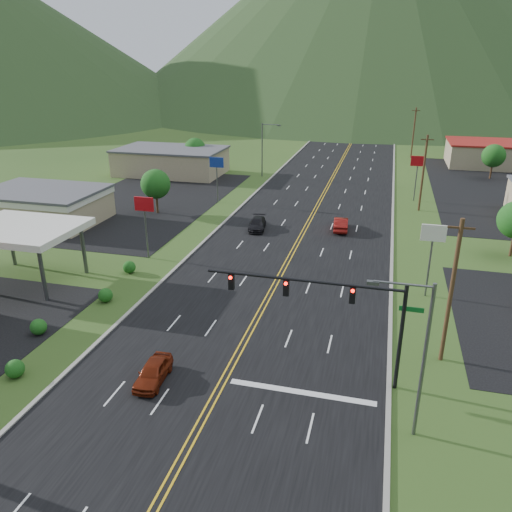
% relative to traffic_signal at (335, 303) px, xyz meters
% --- Properties ---
extents(traffic_signal, '(13.10, 0.43, 7.00)m').
position_rel_traffic_signal_xyz_m(traffic_signal, '(0.00, 0.00, 0.00)').
color(traffic_signal, black).
rests_on(traffic_signal, ground).
extents(streetlight_east, '(3.28, 0.25, 9.00)m').
position_rel_traffic_signal_xyz_m(streetlight_east, '(4.70, -4.00, -0.15)').
color(streetlight_east, '#59595E').
rests_on(streetlight_east, ground).
extents(streetlight_west, '(3.28, 0.25, 9.00)m').
position_rel_traffic_signal_xyz_m(streetlight_west, '(-18.16, 56.00, -0.15)').
color(streetlight_west, '#59595E').
rests_on(streetlight_west, ground).
extents(gas_canopy, '(10.00, 8.00, 5.30)m').
position_rel_traffic_signal_xyz_m(gas_canopy, '(-28.48, 8.00, -0.46)').
color(gas_canopy, white).
rests_on(gas_canopy, ground).
extents(building_west_mid, '(14.40, 10.40, 4.10)m').
position_rel_traffic_signal_xyz_m(building_west_mid, '(-38.48, 24.00, -3.06)').
color(building_west_mid, tan).
rests_on(building_west_mid, ground).
extents(building_west_far, '(18.40, 11.40, 4.50)m').
position_rel_traffic_signal_xyz_m(building_west_far, '(-34.48, 54.00, -3.07)').
color(building_west_far, tan).
rests_on(building_west_far, ground).
extents(building_east_far, '(16.40, 12.40, 4.50)m').
position_rel_traffic_signal_xyz_m(building_east_far, '(21.52, 76.00, -3.07)').
color(building_east_far, tan).
rests_on(building_east_far, ground).
extents(pole_sign_west_a, '(2.00, 0.18, 6.40)m').
position_rel_traffic_signal_xyz_m(pole_sign_west_a, '(-20.48, 16.00, -0.28)').
color(pole_sign_west_a, '#59595E').
rests_on(pole_sign_west_a, ground).
extents(pole_sign_west_b, '(2.00, 0.18, 6.40)m').
position_rel_traffic_signal_xyz_m(pole_sign_west_b, '(-20.48, 38.00, -0.28)').
color(pole_sign_west_b, '#59595E').
rests_on(pole_sign_west_b, ground).
extents(pole_sign_east_a, '(2.00, 0.18, 6.40)m').
position_rel_traffic_signal_xyz_m(pole_sign_east_a, '(6.52, 14.00, -0.28)').
color(pole_sign_east_a, '#59595E').
rests_on(pole_sign_east_a, ground).
extents(pole_sign_east_b, '(2.00, 0.18, 6.40)m').
position_rel_traffic_signal_xyz_m(pole_sign_east_b, '(6.52, 46.00, -0.28)').
color(pole_sign_east_b, '#59595E').
rests_on(pole_sign_east_b, ground).
extents(tree_west_a, '(3.84, 3.84, 5.82)m').
position_rel_traffic_signal_xyz_m(tree_west_a, '(-26.48, 31.00, -1.44)').
color(tree_west_a, '#382314').
rests_on(tree_west_a, ground).
extents(tree_west_b, '(3.84, 3.84, 5.82)m').
position_rel_traffic_signal_xyz_m(tree_west_b, '(-31.48, 58.00, -1.44)').
color(tree_west_b, '#382314').
rests_on(tree_west_b, ground).
extents(tree_east_b, '(3.84, 3.84, 5.82)m').
position_rel_traffic_signal_xyz_m(tree_east_b, '(19.52, 64.00, -1.44)').
color(tree_east_b, '#382314').
rests_on(tree_east_b, ground).
extents(utility_pole_a, '(1.60, 0.28, 10.00)m').
position_rel_traffic_signal_xyz_m(utility_pole_a, '(7.02, 4.00, -0.20)').
color(utility_pole_a, '#382314').
rests_on(utility_pole_a, ground).
extents(utility_pole_b, '(1.60, 0.28, 10.00)m').
position_rel_traffic_signal_xyz_m(utility_pole_b, '(7.02, 41.00, -0.20)').
color(utility_pole_b, '#382314').
rests_on(utility_pole_b, ground).
extents(utility_pole_c, '(1.60, 0.28, 10.00)m').
position_rel_traffic_signal_xyz_m(utility_pole_c, '(7.02, 81.00, -0.20)').
color(utility_pole_c, '#382314').
rests_on(utility_pole_c, ground).
extents(utility_pole_d, '(1.60, 0.28, 10.00)m').
position_rel_traffic_signal_xyz_m(utility_pole_d, '(7.02, 121.00, -0.20)').
color(utility_pole_d, '#382314').
rests_on(utility_pole_d, ground).
extents(car_red_near, '(1.83, 3.99, 1.32)m').
position_rel_traffic_signal_xyz_m(car_red_near, '(-10.72, -3.20, -4.67)').
color(car_red_near, maroon).
rests_on(car_red_near, ground).
extents(car_dark_mid, '(2.45, 4.73, 1.31)m').
position_rel_traffic_signal_xyz_m(car_dark_mid, '(-11.96, 27.63, -4.67)').
color(car_dark_mid, black).
rests_on(car_dark_mid, ground).
extents(car_red_far, '(1.98, 4.74, 1.52)m').
position_rel_traffic_signal_xyz_m(car_red_far, '(-2.33, 29.90, -4.57)').
color(car_red_far, maroon).
rests_on(car_red_far, ground).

